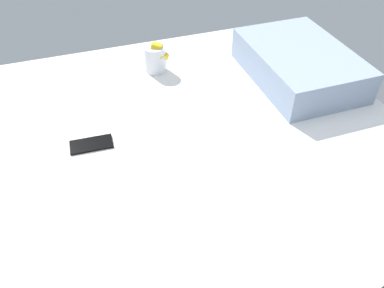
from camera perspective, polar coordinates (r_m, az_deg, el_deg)
name	(u,v)px	position (r cm, az deg, el deg)	size (l,w,h in cm)	color
bed_mattress	(224,188)	(128.53, 4.77, -6.50)	(180.00, 140.00, 18.00)	white
snack_cup	(156,58)	(165.58, -5.39, 12.42)	(9.14, 10.13, 12.90)	silver
cell_phone	(91,144)	(133.57, -14.58, -0.04)	(6.80, 14.00, 0.80)	black
pillow	(299,64)	(165.20, 15.45, 11.28)	(52.00, 36.00, 13.00)	#8C9EB7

